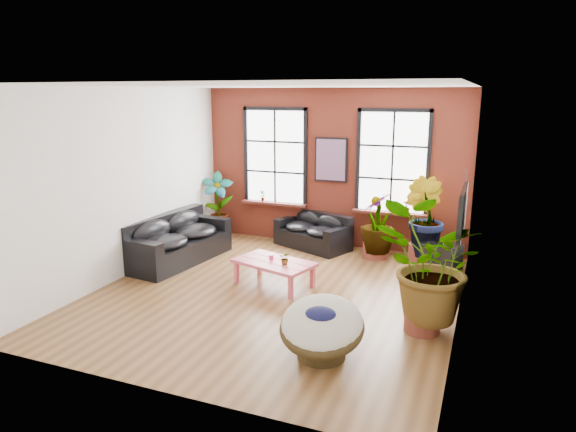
% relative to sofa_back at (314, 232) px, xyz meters
% --- Properties ---
extents(room, '(6.04, 6.54, 3.54)m').
position_rel_sofa_back_xyz_m(room, '(0.27, -2.73, 1.40)').
color(room, brown).
rests_on(room, ground).
extents(sofa_back, '(1.86, 1.40, 0.77)m').
position_rel_sofa_back_xyz_m(sofa_back, '(0.00, 0.00, 0.00)').
color(sofa_back, black).
rests_on(sofa_back, ground).
extents(sofa_left, '(1.28, 2.50, 0.95)m').
position_rel_sofa_back_xyz_m(sofa_left, '(-2.34, -1.98, 0.08)').
color(sofa_left, black).
rests_on(sofa_left, ground).
extents(coffee_table, '(1.57, 1.16, 0.54)m').
position_rel_sofa_back_xyz_m(coffee_table, '(0.09, -2.50, 0.05)').
color(coffee_table, '#D84D62').
rests_on(coffee_table, ground).
extents(papasan_chair, '(1.21, 1.22, 0.83)m').
position_rel_sofa_back_xyz_m(papasan_chair, '(1.69, -4.67, 0.08)').
color(papasan_chair, '#382B14').
rests_on(papasan_chair, ground).
extents(poster, '(0.74, 0.06, 0.98)m').
position_rel_sofa_back_xyz_m(poster, '(0.27, 0.31, 1.60)').
color(poster, black).
rests_on(poster, room).
extents(tv_wall_unit, '(0.13, 1.86, 1.20)m').
position_rel_sofa_back_xyz_m(tv_wall_unit, '(3.20, -2.28, 1.19)').
color(tv_wall_unit, black).
rests_on(tv_wall_unit, room).
extents(media_box, '(0.81, 0.75, 0.54)m').
position_rel_sofa_back_xyz_m(media_box, '(2.82, -0.57, -0.08)').
color(media_box, black).
rests_on(media_box, ground).
extents(pot_back_left, '(0.51, 0.51, 0.35)m').
position_rel_sofa_back_xyz_m(pot_back_left, '(-2.41, -0.07, -0.17)').
color(pot_back_left, brown).
rests_on(pot_back_left, ground).
extents(pot_back_right, '(0.64, 0.64, 0.38)m').
position_rel_sofa_back_xyz_m(pot_back_right, '(2.38, -0.16, -0.16)').
color(pot_back_right, brown).
rests_on(pot_back_right, ground).
extents(pot_right_wall, '(0.68, 0.68, 0.38)m').
position_rel_sofa_back_xyz_m(pot_right_wall, '(2.82, -3.42, -0.16)').
color(pot_right_wall, brown).
rests_on(pot_right_wall, ground).
extents(pot_mid, '(0.67, 0.67, 0.38)m').
position_rel_sofa_back_xyz_m(pot_mid, '(1.45, -0.26, -0.16)').
color(pot_mid, brown).
rests_on(pot_mid, ground).
extents(floor_plant_back_left, '(0.90, 0.80, 1.43)m').
position_rel_sofa_back_xyz_m(floor_plant_back_left, '(-2.39, -0.09, 0.52)').
color(floor_plant_back_left, '#194412').
rests_on(floor_plant_back_left, ground).
extents(floor_plant_back_right, '(1.13, 1.11, 1.60)m').
position_rel_sofa_back_xyz_m(floor_plant_back_right, '(2.38, -0.17, 0.60)').
color(floor_plant_back_right, '#194412').
rests_on(floor_plant_back_right, ground).
extents(floor_plant_right_wall, '(1.77, 1.61, 1.68)m').
position_rel_sofa_back_xyz_m(floor_plant_right_wall, '(2.84, -3.40, 0.65)').
color(floor_plant_right_wall, '#194412').
rests_on(floor_plant_right_wall, ground).
extents(floor_plant_mid, '(0.82, 0.82, 1.29)m').
position_rel_sofa_back_xyz_m(floor_plant_mid, '(1.48, -0.29, 0.44)').
color(floor_plant_mid, '#194412').
rests_on(floor_plant_mid, ground).
extents(table_plant, '(0.21, 0.18, 0.23)m').
position_rel_sofa_back_xyz_m(table_plant, '(0.34, -2.59, 0.22)').
color(table_plant, '#194412').
rests_on(table_plant, coffee_table).
extents(sill_plant_left, '(0.17, 0.17, 0.27)m').
position_rel_sofa_back_xyz_m(sill_plant_left, '(-1.38, 0.26, 0.69)').
color(sill_plant_left, '#194412').
rests_on(sill_plant_left, room).
extents(sill_plant_right, '(0.19, 0.19, 0.27)m').
position_rel_sofa_back_xyz_m(sill_plant_right, '(1.97, 0.26, 0.69)').
color(sill_plant_right, '#194412').
rests_on(sill_plant_right, room).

